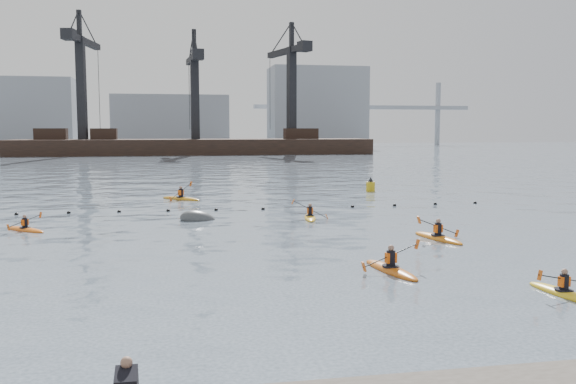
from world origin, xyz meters
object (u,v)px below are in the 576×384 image
object	(u,v)px
kayaker_5	(181,198)
mooring_buoy	(198,220)
nav_buoy	(371,186)
kayaker_3	(310,217)
kayaker_4	(438,237)
kayaker_1	(564,292)
kayaker_2	(25,229)
kayaker_0	(391,269)

from	to	relation	value
kayaker_5	mooring_buoy	bearing A→B (deg)	-133.22
nav_buoy	mooring_buoy	bearing A→B (deg)	-137.53
kayaker_5	mooring_buoy	distance (m)	10.47
kayaker_3	kayaker_4	bearing A→B (deg)	-49.76
kayaker_1	kayaker_5	bearing A→B (deg)	103.33
kayaker_5	kayaker_3	bearing A→B (deg)	-104.47
kayaker_3	mooring_buoy	distance (m)	6.44
kayaker_5	kayaker_2	bearing A→B (deg)	-170.40
kayaker_1	kayaker_2	xyz separation A→B (m)	(-19.41, 16.03, -0.00)
nav_buoy	kayaker_0	bearing A→B (deg)	-106.96
kayaker_0	kayaker_1	distance (m)	5.82
kayaker_0	kayaker_4	world-z (taller)	kayaker_4
kayaker_4	kayaker_1	bearing A→B (deg)	75.28
kayaker_5	kayaker_4	bearing A→B (deg)	-105.77
kayaker_1	kayaker_5	world-z (taller)	kayaker_5
kayaker_0	kayaker_3	bearing A→B (deg)	79.24
kayaker_3	kayaker_5	xyz separation A→B (m)	(-7.23, 11.04, 0.01)
mooring_buoy	kayaker_0	bearing A→B (deg)	-65.59
kayaker_2	nav_buoy	size ratio (longest dim) A/B	1.88
kayaker_2	kayaker_4	world-z (taller)	kayaker_4
kayaker_0	nav_buoy	distance (m)	28.85
kayaker_0	kayaker_3	size ratio (longest dim) A/B	1.12
kayaker_4	kayaker_5	size ratio (longest dim) A/B	1.15
kayaker_1	mooring_buoy	world-z (taller)	kayaker_1
kayaker_1	mooring_buoy	size ratio (longest dim) A/B	1.45
kayaker_2	mooring_buoy	bearing A→B (deg)	-34.03
kayaker_1	kayaker_5	distance (m)	30.71
kayaker_2	kayaker_4	distance (m)	20.65
kayaker_0	kayaker_1	xyz separation A→B (m)	(4.20, -4.03, -0.01)
kayaker_3	kayaker_4	distance (m)	8.87
kayaker_0	kayaker_1	size ratio (longest dim) A/B	1.16
kayaker_1	kayaker_4	world-z (taller)	kayaker_4
kayaker_0	kayaker_4	bearing A→B (deg)	41.65
kayaker_0	nav_buoy	size ratio (longest dim) A/B	2.65
kayaker_2	kayaker_5	bearing A→B (deg)	10.20
kayaker_0	kayaker_2	size ratio (longest dim) A/B	1.40
kayaker_0	kayaker_2	distance (m)	19.38
kayaker_0	kayaker_5	world-z (taller)	kayaker_5
mooring_buoy	nav_buoy	world-z (taller)	nav_buoy
kayaker_4	nav_buoy	distance (m)	22.18
mooring_buoy	nav_buoy	xyz separation A→B (m)	(14.79, 13.54, 0.41)
kayaker_2	kayaker_4	size ratio (longest dim) A/B	0.71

